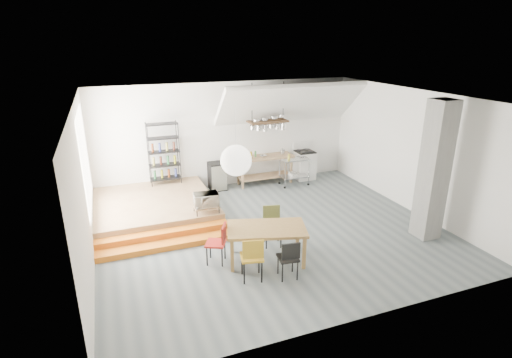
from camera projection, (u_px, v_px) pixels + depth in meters
name	position (u px, v px, depth m)	size (l,w,h in m)	color
floor	(271.00, 231.00, 9.67)	(8.00, 8.00, 0.00)	#555F63
wall_back	(228.00, 135.00, 12.22)	(8.00, 0.04, 3.20)	silver
wall_left	(84.00, 190.00, 7.80)	(0.04, 7.00, 3.20)	silver
wall_right	(412.00, 151.00, 10.47)	(0.04, 7.00, 3.20)	silver
ceiling	(273.00, 97.00, 8.60)	(8.00, 7.00, 0.02)	white
slope_ceiling	(290.00, 104.00, 11.97)	(4.40, 1.80, 0.15)	white
window_pane	(85.00, 160.00, 9.06)	(0.02, 2.50, 2.20)	white
platform	(155.00, 207.00, 10.53)	(3.00, 3.00, 0.40)	#896444
step_lower	(167.00, 245.00, 8.85)	(3.00, 0.35, 0.13)	orange
step_upper	(164.00, 236.00, 9.14)	(3.00, 0.35, 0.27)	orange
concrete_column	(434.00, 171.00, 8.91)	(0.50, 0.50, 3.20)	slate
kitchen_counter	(265.00, 165.00, 12.60)	(1.80, 0.60, 0.91)	#896444
stove	(304.00, 164.00, 13.12)	(0.60, 0.60, 1.18)	white
pot_rack	(269.00, 124.00, 11.96)	(1.20, 0.50, 1.43)	#422A1A
wire_shelving	(164.00, 152.00, 11.38)	(0.88, 0.38, 1.80)	black
microwave_shelf	(206.00, 207.00, 9.68)	(0.60, 0.40, 0.16)	#896444
paper_lantern	(236.00, 160.00, 7.61)	(0.60, 0.60, 0.60)	white
dining_table	(267.00, 231.00, 8.16)	(1.79, 1.31, 0.76)	olive
chair_mustard	(252.00, 255.00, 7.50)	(0.50, 0.50, 0.92)	#AB811D
chair_black	(289.00, 256.00, 7.58)	(0.42, 0.42, 0.82)	black
chair_olive	(272.00, 222.00, 8.90)	(0.49, 0.49, 0.89)	brown
chair_red	(219.00, 240.00, 8.14)	(0.53, 0.53, 0.85)	#B22019
rolling_cart	(294.00, 168.00, 12.50)	(0.90, 0.51, 0.87)	silver
mini_fridge	(217.00, 176.00, 12.20)	(0.50, 0.50, 0.84)	black
microwave	(206.00, 200.00, 9.62)	(0.58, 0.39, 0.32)	beige
bowl	(263.00, 156.00, 12.43)	(0.22, 0.22, 0.05)	silver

